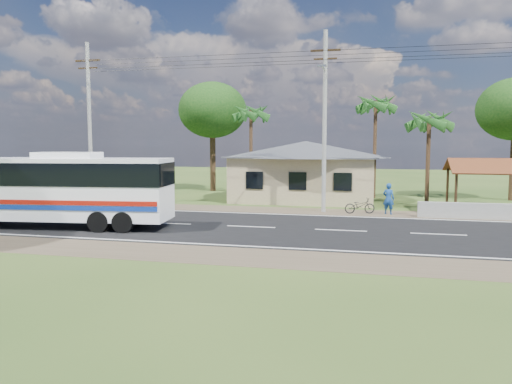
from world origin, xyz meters
TOP-DOWN VIEW (x-y plane):
  - ground at (0.00, 0.00)m, footprint 120.00×120.00m
  - road at (0.00, 0.00)m, footprint 120.00×16.00m
  - house at (1.00, 13.00)m, footprint 12.40×10.00m
  - waiting_shed at (13.00, 8.50)m, footprint 5.20×4.48m
  - concrete_barrier at (12.00, 5.60)m, footprint 7.00×0.30m
  - utility_poles at (2.67, 6.49)m, footprint 32.80×2.22m
  - palm_near at (9.50, 11.00)m, footprint 2.80×2.80m
  - palm_mid at (6.00, 15.50)m, footprint 2.80×2.80m
  - palm_far at (-4.00, 16.00)m, footprint 2.80×2.80m
  - tree_behind_house at (-8.00, 18.00)m, footprint 6.00×6.00m
  - coach_bus at (-9.86, -2.36)m, footprint 12.46×4.00m
  - motorcycle at (5.21, 6.29)m, footprint 1.91×1.08m
  - person at (6.88, 6.37)m, footprint 0.79×0.65m

SIDE VIEW (x-z plane):
  - ground at x=0.00m, z-range 0.00..0.00m
  - road at x=0.00m, z-range -0.01..0.02m
  - concrete_barrier at x=12.00m, z-range 0.00..0.90m
  - motorcycle at x=5.21m, z-range 0.00..0.95m
  - person at x=6.88m, z-range 0.00..1.88m
  - coach_bus at x=-9.86m, z-range 0.27..4.08m
  - house at x=1.00m, z-range 0.14..5.14m
  - waiting_shed at x=13.00m, z-range 1.05..4.40m
  - palm_near at x=9.50m, z-range 2.36..9.06m
  - utility_poles at x=2.67m, z-range 0.27..11.27m
  - palm_far at x=-4.00m, z-range 2.83..10.53m
  - tree_behind_house at x=-8.00m, z-range 2.31..11.92m
  - palm_mid at x=6.00m, z-range 3.06..11.26m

